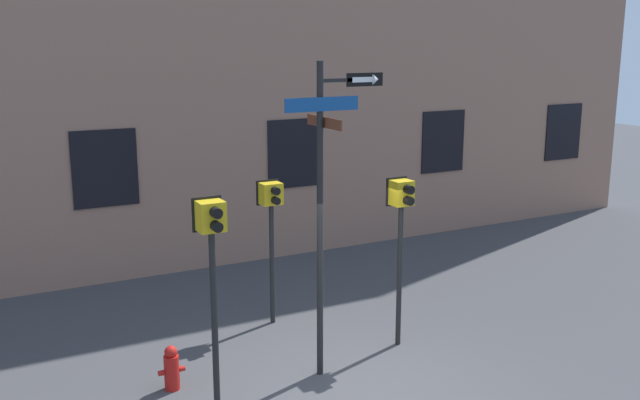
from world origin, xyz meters
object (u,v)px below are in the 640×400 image
(pedestrian_signal_left, at_px, (212,252))
(fire_hydrant, at_px, (172,368))
(pedestrian_signal_right, at_px, (401,217))
(pedestrian_signal_across, at_px, (271,212))
(street_sign_pole, at_px, (325,192))

(pedestrian_signal_left, relative_size, fire_hydrant, 4.51)
(pedestrian_signal_right, height_order, fire_hydrant, pedestrian_signal_right)
(pedestrian_signal_left, height_order, fire_hydrant, pedestrian_signal_left)
(pedestrian_signal_across, xyz_separation_m, fire_hydrant, (-2.19, -1.52, -1.61))
(street_sign_pole, xyz_separation_m, pedestrian_signal_right, (1.48, 0.33, -0.58))
(pedestrian_signal_left, bearing_deg, street_sign_pole, 16.78)
(street_sign_pole, relative_size, fire_hydrant, 6.97)
(pedestrian_signal_right, distance_m, fire_hydrant, 3.97)
(street_sign_pole, height_order, pedestrian_signal_right, street_sign_pole)
(pedestrian_signal_left, distance_m, pedestrian_signal_right, 3.42)
(pedestrian_signal_left, relative_size, pedestrian_signal_right, 1.08)
(pedestrian_signal_left, xyz_separation_m, pedestrian_signal_right, (3.30, 0.88, -0.15))
(fire_hydrant, bearing_deg, street_sign_pole, -14.61)
(pedestrian_signal_right, relative_size, fire_hydrant, 4.19)
(pedestrian_signal_right, bearing_deg, fire_hydrant, 176.59)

